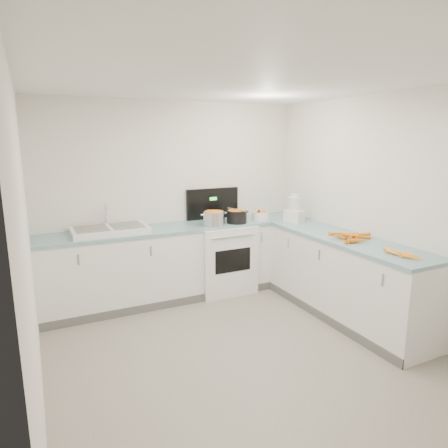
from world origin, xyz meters
name	(u,v)px	position (x,y,z in m)	size (l,w,h in m)	color
floor	(246,357)	(0.00, 0.00, 0.00)	(3.50, 4.00, 0.00)	gray
ceiling	(250,79)	(0.00, 0.00, 2.50)	(3.50, 4.00, 0.00)	silver
wall_back	(174,199)	(0.00, 2.00, 1.25)	(3.50, 2.50, 0.00)	silver
wall_left	(28,252)	(-1.75, 0.00, 1.25)	(4.00, 2.50, 0.00)	silver
wall_right	(391,213)	(1.75, 0.00, 1.25)	(4.00, 2.50, 0.00)	silver
counter_back	(183,261)	(0.00, 1.70, 0.47)	(3.50, 0.62, 0.94)	white
counter_right	(345,277)	(1.45, 0.30, 0.47)	(0.62, 2.20, 0.94)	white
stove	(222,256)	(0.55, 1.69, 0.47)	(0.76, 0.65, 1.36)	white
sink	(110,230)	(-0.90, 1.70, 0.98)	(0.86, 0.52, 0.31)	white
steel_pot	(214,219)	(0.37, 1.54, 1.02)	(0.28, 0.28, 0.20)	silver
black_pot	(237,217)	(0.71, 1.56, 1.01)	(0.26, 0.26, 0.19)	black
wooden_spoon	(237,210)	(0.71, 1.56, 1.12)	(0.01, 0.01, 0.35)	#AD7A47
mixing_bowl	(261,216)	(1.11, 1.61, 0.99)	(0.23, 0.23, 0.11)	white
extract_bottle	(259,216)	(1.06, 1.58, 1.00)	(0.05, 0.05, 0.12)	#593319
spice_jar	(265,218)	(1.12, 1.53, 0.98)	(0.04, 0.04, 0.08)	#E5B266
food_processor	(294,210)	(1.42, 1.27, 1.10)	(0.26, 0.28, 0.38)	white
carrot_pile	(351,237)	(1.41, 0.20, 0.98)	(0.47, 0.37, 0.09)	orange
peeled_carrots	(403,254)	(1.41, -0.48, 0.96)	(0.15, 0.43, 0.04)	orange
peelings	(90,228)	(-1.12, 1.71, 1.02)	(0.23, 0.22, 0.01)	tan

